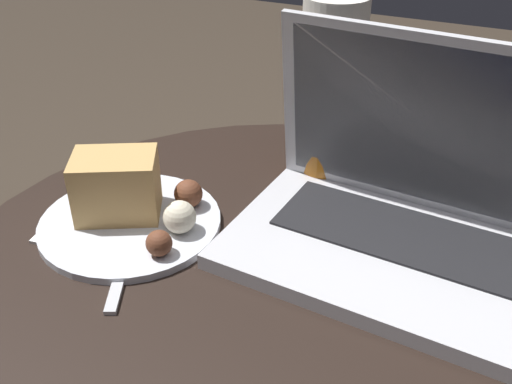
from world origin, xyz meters
The scene contains 6 objects.
table centered at (0.00, 0.00, 0.41)m, with size 0.75×0.75×0.56m.
napkin centered at (-0.22, 0.00, 0.56)m, with size 0.15×0.11×0.00m.
laptop centered at (0.10, 0.11, 0.61)m, with size 0.38×0.25×0.23m.
beer_glass centered at (-0.03, 0.22, 0.68)m, with size 0.08×0.08×0.24m.
snack_plate centered at (-0.20, 0.02, 0.59)m, with size 0.21×0.21×0.08m.
fork centered at (-0.18, -0.02, 0.56)m, with size 0.09×0.18×0.00m.
Camera 1 is at (0.17, -0.44, 0.97)m, focal length 42.00 mm.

